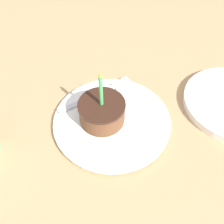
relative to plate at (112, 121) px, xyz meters
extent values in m
cube|color=tan|center=(0.02, 0.01, -0.03)|extent=(2.40, 2.40, 0.04)
cylinder|color=white|center=(0.00, 0.00, 0.00)|extent=(0.24, 0.24, 0.01)
cylinder|color=white|center=(0.00, 0.00, 0.00)|extent=(0.25, 0.25, 0.01)
cylinder|color=brown|center=(0.02, 0.00, 0.03)|extent=(0.10, 0.10, 0.04)
cylinder|color=#381E14|center=(0.02, 0.00, 0.05)|extent=(0.10, 0.10, 0.01)
cylinder|color=#4CBF66|center=(0.02, 0.00, 0.09)|extent=(0.01, 0.01, 0.07)
cone|color=yellow|center=(0.02, 0.00, 0.14)|extent=(0.01, 0.01, 0.01)
cube|color=silver|center=(0.07, -0.04, 0.01)|extent=(0.11, 0.11, 0.00)
cube|color=silver|center=(0.00, -0.11, 0.01)|extent=(0.05, 0.05, 0.00)
camera|label=1|loc=(-0.08, 0.33, 0.45)|focal=42.00mm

